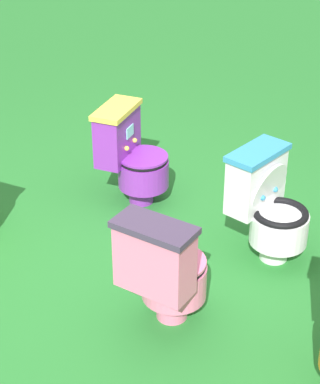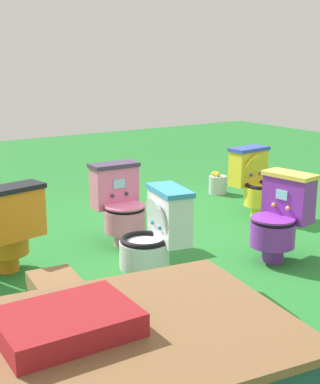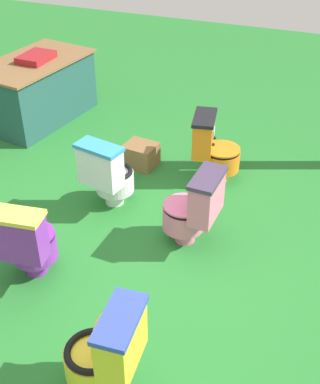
# 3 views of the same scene
# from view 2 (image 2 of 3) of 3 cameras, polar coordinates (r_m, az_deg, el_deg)

# --- Properties ---
(ground) EXTENTS (14.00, 14.00, 0.00)m
(ground) POSITION_cam_2_polar(r_m,az_deg,el_deg) (4.89, 2.28, -5.63)
(ground) COLOR #26752D
(toilet_pink) EXTENTS (0.44, 0.51, 0.73)m
(toilet_pink) POSITION_cam_2_polar(r_m,az_deg,el_deg) (4.84, -4.24, -1.28)
(toilet_pink) COLOR pink
(toilet_pink) RESTS_ON ground
(toilet_yellow) EXTENTS (0.45, 0.52, 0.73)m
(toilet_yellow) POSITION_cam_2_polar(r_m,az_deg,el_deg) (5.77, 10.04, 1.08)
(toilet_yellow) COLOR yellow
(toilet_yellow) RESTS_ON ground
(toilet_purple) EXTENTS (0.55, 0.47, 0.73)m
(toilet_purple) POSITION_cam_2_polar(r_m,az_deg,el_deg) (4.56, 12.54, -2.56)
(toilet_purple) COLOR purple
(toilet_purple) RESTS_ON ground
(toilet_white) EXTENTS (0.56, 0.49, 0.73)m
(toilet_white) POSITION_cam_2_polar(r_m,az_deg,el_deg) (3.98, -0.41, -4.63)
(toilet_white) COLOR white
(toilet_white) RESTS_ON ground
(toilet_orange) EXTENTS (0.49, 0.56, 0.73)m
(toilet_orange) POSITION_cam_2_polar(r_m,az_deg,el_deg) (4.32, -15.61, -3.69)
(toilet_orange) COLOR orange
(toilet_orange) RESTS_ON ground
(small_crate) EXTENTS (0.33, 0.37, 0.26)m
(small_crate) POSITION_cam_2_polar(r_m,az_deg,el_deg) (3.70, -11.06, -10.53)
(small_crate) COLOR brown
(small_crate) RESTS_ON ground
(lemon_bucket) EXTENTS (0.22, 0.22, 0.28)m
(lemon_bucket) POSITION_cam_2_polar(r_m,az_deg,el_deg) (6.72, 6.11, 0.83)
(lemon_bucket) COLOR #B7B7BF
(lemon_bucket) RESTS_ON ground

